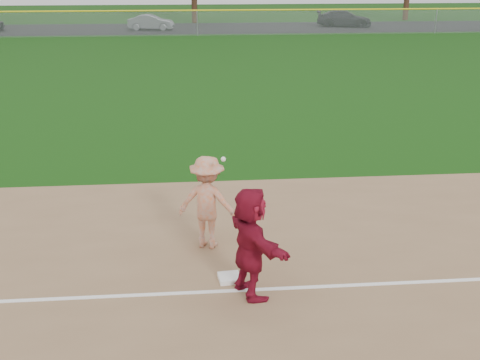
{
  "coord_description": "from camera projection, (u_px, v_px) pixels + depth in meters",
  "views": [
    {
      "loc": [
        -1.06,
        -10.23,
        5.55
      ],
      "look_at": [
        0.0,
        1.5,
        1.3
      ],
      "focal_mm": 45.0,
      "sensor_mm": 36.0,
      "label": 1
    }
  ],
  "objects": [
    {
      "name": "ground",
      "position": [
        247.0,
        270.0,
        11.56
      ],
      "size": [
        160.0,
        160.0,
        0.0
      ],
      "primitive_type": "plane",
      "color": "#133F0C",
      "rests_on": "ground"
    },
    {
      "name": "parking_asphalt",
      "position": [
        196.0,
        28.0,
        54.65
      ],
      "size": [
        120.0,
        10.0,
        0.01
      ],
      "primitive_type": "cube",
      "color": "black",
      "rests_on": "ground"
    },
    {
      "name": "first_base_play",
      "position": [
        208.0,
        202.0,
        12.18
      ],
      "size": [
        1.42,
        1.26,
        2.14
      ],
      "color": "#ACACAE",
      "rests_on": "infield_dirt"
    },
    {
      "name": "first_base",
      "position": [
        229.0,
        278.0,
        11.13
      ],
      "size": [
        0.43,
        0.43,
        0.09
      ],
      "primitive_type": "cube",
      "rotation": [
        0.0,
        0.0,
        0.1
      ],
      "color": "white",
      "rests_on": "infield_dirt"
    },
    {
      "name": "outfield_fence",
      "position": [
        197.0,
        11.0,
        48.37
      ],
      "size": [
        110.0,
        0.12,
        110.0
      ],
      "color": "#999EA0",
      "rests_on": "ground"
    },
    {
      "name": "base_runner",
      "position": [
        251.0,
        243.0,
        10.34
      ],
      "size": [
        1.19,
        1.96,
        2.01
      ],
      "primitive_type": "imported",
      "rotation": [
        0.0,
        0.0,
        1.92
      ],
      "color": "maroon",
      "rests_on": "infield_dirt"
    },
    {
      "name": "car_mid",
      "position": [
        151.0,
        22.0,
        52.91
      ],
      "size": [
        4.13,
        1.86,
        1.31
      ],
      "primitive_type": "imported",
      "rotation": [
        0.0,
        0.0,
        1.45
      ],
      "color": "slate",
      "rests_on": "parking_asphalt"
    },
    {
      "name": "car_right",
      "position": [
        344.0,
        19.0,
        55.74
      ],
      "size": [
        5.38,
        3.18,
        1.46
      ],
      "primitive_type": "imported",
      "rotation": [
        0.0,
        0.0,
        1.33
      ],
      "color": "black",
      "rests_on": "parking_asphalt"
    },
    {
      "name": "foul_line",
      "position": [
        252.0,
        290.0,
        10.8
      ],
      "size": [
        60.0,
        0.1,
        0.01
      ],
      "primitive_type": "cube",
      "color": "white",
      "rests_on": "infield_dirt"
    }
  ]
}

